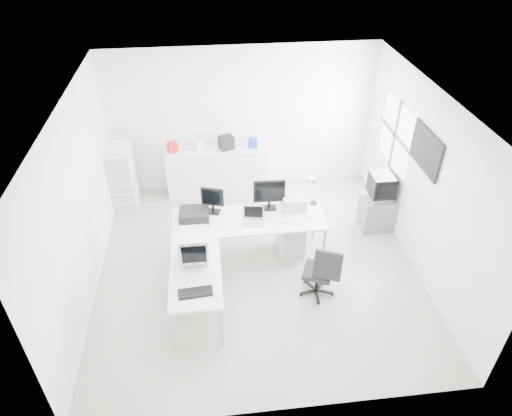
{
  "coord_description": "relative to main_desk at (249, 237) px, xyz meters",
  "views": [
    {
      "loc": [
        -0.66,
        -5.42,
        5.06
      ],
      "look_at": [
        0.0,
        0.2,
        1.0
      ],
      "focal_mm": 32.0,
      "sensor_mm": 36.0,
      "label": 1
    }
  ],
  "objects": [
    {
      "name": "crt_monitor",
      "position": [
        -0.85,
        -0.85,
        0.58
      ],
      "size": [
        0.36,
        0.36,
        0.41
      ],
      "primitive_type": null,
      "rotation": [
        0.0,
        0.0,
        -0.01
      ],
      "color": "#B7B7BA",
      "rests_on": "side_desk"
    },
    {
      "name": "ceiling",
      "position": [
        0.1,
        -0.26,
        2.42
      ],
      "size": [
        5.0,
        5.0,
        0.01
      ],
      "primitive_type": "cube",
      "color": "white",
      "rests_on": "back_wall"
    },
    {
      "name": "main_desk",
      "position": [
        0.0,
        0.0,
        0.0
      ],
      "size": [
        2.4,
        0.8,
        0.75
      ],
      "primitive_type": null,
      "color": "silver",
      "rests_on": "floor"
    },
    {
      "name": "clutter_bottle",
      "position": [
        -1.52,
        2.02,
        0.69
      ],
      "size": [
        0.07,
        0.07,
        0.22
      ],
      "primitive_type": "cylinder",
      "color": "silver",
      "rests_on": "sideboard"
    },
    {
      "name": "floor",
      "position": [
        0.1,
        -0.26,
        -0.38
      ],
      "size": [
        5.0,
        5.0,
        0.01
      ],
      "primitive_type": "cube",
      "color": "silver",
      "rests_on": "ground"
    },
    {
      "name": "inkjet_printer",
      "position": [
        -0.85,
        0.1,
        0.46
      ],
      "size": [
        0.48,
        0.38,
        0.16
      ],
      "primitive_type": "cube",
      "rotation": [
        0.0,
        0.0,
        -0.05
      ],
      "color": "black",
      "rests_on": "main_desk"
    },
    {
      "name": "crt_tv",
      "position": [
        2.32,
        0.52,
        0.46
      ],
      "size": [
        0.5,
        0.48,
        0.45
      ],
      "primitive_type": null,
      "color": "black",
      "rests_on": "tv_cabinet"
    },
    {
      "name": "back_wall",
      "position": [
        0.1,
        2.24,
        1.02
      ],
      "size": [
        5.0,
        0.02,
        2.8
      ],
      "primitive_type": "cube",
      "color": "white",
      "rests_on": "floor"
    },
    {
      "name": "tv_cabinet",
      "position": [
        2.32,
        0.52,
        -0.07
      ],
      "size": [
        0.56,
        0.46,
        0.61
      ],
      "primitive_type": "cube",
      "color": "slate",
      "rests_on": "floor"
    },
    {
      "name": "lcd_monitor_large",
      "position": [
        0.35,
        0.25,
        0.64
      ],
      "size": [
        0.51,
        0.22,
        0.52
      ],
      "primitive_type": null,
      "rotation": [
        0.0,
        0.0,
        -0.04
      ],
      "color": "black",
      "rests_on": "main_desk"
    },
    {
      "name": "black_keyboard",
      "position": [
        -0.85,
        -1.5,
        0.39
      ],
      "size": [
        0.46,
        0.21,
        0.03
      ],
      "primitive_type": "cube",
      "rotation": [
        0.0,
        0.0,
        0.08
      ],
      "color": "black",
      "rests_on": "side_desk"
    },
    {
      "name": "drawer_pedestal",
      "position": [
        0.7,
        0.05,
        -0.08
      ],
      "size": [
        0.4,
        0.5,
        0.6
      ],
      "primitive_type": "cube",
      "color": "silver",
      "rests_on": "floor"
    },
    {
      "name": "side_desk",
      "position": [
        -0.85,
        -1.1,
        0.0
      ],
      "size": [
        0.7,
        1.4,
        0.75
      ],
      "primitive_type": null,
      "color": "silver",
      "rests_on": "floor"
    },
    {
      "name": "desk_lamp",
      "position": [
        1.1,
        0.3,
        0.64
      ],
      "size": [
        0.19,
        0.19,
        0.53
      ],
      "primitive_type": null,
      "rotation": [
        0.0,
        0.0,
        -0.05
      ],
      "color": "silver",
      "rests_on": "main_desk"
    },
    {
      "name": "right_wall",
      "position": [
        2.6,
        -0.26,
        1.02
      ],
      "size": [
        0.02,
        5.0,
        2.8
      ],
      "primitive_type": "cube",
      "color": "white",
      "rests_on": "floor"
    },
    {
      "name": "laser_printer",
      "position": [
        0.75,
        0.22,
        0.48
      ],
      "size": [
        0.38,
        0.33,
        0.21
      ],
      "primitive_type": "cube",
      "rotation": [
        0.0,
        0.0,
        -0.03
      ],
      "color": "#AAAAAA",
      "rests_on": "main_desk"
    },
    {
      "name": "clutter_box_b",
      "position": [
        -0.72,
        1.98,
        0.66
      ],
      "size": [
        0.2,
        0.19,
        0.16
      ],
      "primitive_type": "cube",
      "rotation": [
        0.0,
        0.0,
        0.4
      ],
      "color": "silver",
      "rests_on": "sideboard"
    },
    {
      "name": "filing_cabinet",
      "position": [
        -2.18,
        1.72,
        0.26
      ],
      "size": [
        0.44,
        0.53,
        1.27
      ],
      "primitive_type": "cube",
      "color": "silver",
      "rests_on": "floor"
    },
    {
      "name": "window",
      "position": [
        2.58,
        0.94,
        1.23
      ],
      "size": [
        0.02,
        1.2,
        1.1
      ],
      "primitive_type": null,
      "color": "white",
      "rests_on": "right_wall"
    },
    {
      "name": "clutter_box_c",
      "position": [
        -0.22,
        1.98,
        0.71
      ],
      "size": [
        0.31,
        0.3,
        0.25
      ],
      "primitive_type": "cube",
      "rotation": [
        0.0,
        0.0,
        0.39
      ],
      "color": "black",
      "rests_on": "sideboard"
    },
    {
      "name": "office_chair",
      "position": [
        0.91,
        -0.95,
        0.09
      ],
      "size": [
        0.7,
        0.7,
        0.93
      ],
      "primitive_type": null,
      "rotation": [
        0.0,
        0.0,
        -0.4
      ],
      "color": "#212326",
      "rests_on": "floor"
    },
    {
      "name": "white_keyboard",
      "position": [
        0.65,
        -0.15,
        0.38
      ],
      "size": [
        0.44,
        0.26,
        0.02
      ],
      "primitive_type": "cube",
      "rotation": [
        0.0,
        0.0,
        -0.34
      ],
      "color": "silver",
      "rests_on": "main_desk"
    },
    {
      "name": "lcd_monitor_small",
      "position": [
        -0.55,
        0.25,
        0.6
      ],
      "size": [
        0.41,
        0.31,
        0.46
      ],
      "primitive_type": null,
      "rotation": [
        0.0,
        0.0,
        -0.31
      ],
      "color": "black",
      "rests_on": "main_desk"
    },
    {
      "name": "laptop",
      "position": [
        0.05,
        -0.1,
        0.48
      ],
      "size": [
        0.37,
        0.38,
        0.22
      ],
      "primitive_type": null,
      "rotation": [
        0.0,
        0.0,
        -0.17
      ],
      "color": "#B7B7BA",
      "rests_on": "main_desk"
    },
    {
      "name": "clutter_box_d",
      "position": [
        0.28,
        1.98,
        0.67
      ],
      "size": [
        0.18,
        0.16,
        0.16
      ],
      "primitive_type": "cube",
      "rotation": [
        0.0,
        0.0,
        -0.13
      ],
      "color": "#1832AE",
      "rests_on": "sideboard"
    },
    {
      "name": "white_mouse",
      "position": [
        0.95,
        -0.1,
        0.41
      ],
      "size": [
        0.07,
        0.07,
        0.07
      ],
      "primitive_type": "sphere",
      "color": "silver",
      "rests_on": "main_desk"
    },
    {
      "name": "sideboard",
      "position": [
        -0.42,
        1.98,
        0.1
      ],
      "size": [
        1.92,
        0.48,
        0.96
      ],
      "primitive_type": "cube",
      "color": "silver",
      "rests_on": "floor"
    },
    {
      "name": "clutter_box_a",
      "position": [
        -1.22,
        1.98,
        0.67
      ],
      "size": [
        0.22,
        0.21,
        0.17
      ],
      "primitive_type": "cube",
      "rotation": [
        0.0,
        0.0,
        0.35
      ],
      "color": "red",
      "rests_on": "sideboard"
    },
    {
      "name": "wall_picture",
      "position": [
        2.57,
        -0.16,
        1.52
      ],
      "size": [
        0.04,
        0.9,
        0.6
      ],
      "primitive_type": null,
      "color": "black",
      "rests_on": "right_wall"
    },
    {
      "name": "left_wall",
      "position": [
        -2.4,
        -0.26,
        1.02
      ],
      "size": [
        0.02,
        5.0,
        2.8
      ],
      "primitive_type": "cube",
      "color": "white",
      "rests_on": "floor"
    }
  ]
}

